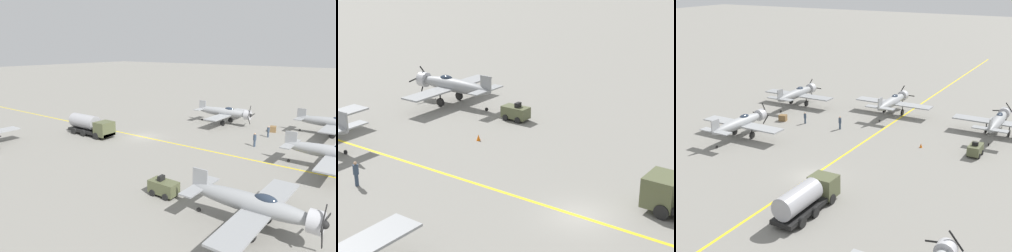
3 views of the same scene
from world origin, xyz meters
The scene contains 6 objects.
ground_plane centered at (0.00, 0.00, 0.00)m, with size 400.00×400.00×0.00m, color gray.
taxiway_stripe centered at (0.00, 0.00, 0.00)m, with size 0.30×160.00×0.01m, color yellow.
airplane_far_right centered at (14.31, 23.12, 2.01)m, with size 12.00×9.98×3.65m.
tow_tractor centered at (13.64, 14.50, 0.79)m, with size 1.57×2.60×1.79m.
ground_crew_walking centered at (-5.22, 15.08, 1.01)m, with size 0.40×0.40×1.86m.
traffic_cone centered at (7.10, 13.86, 0.28)m, with size 0.36×0.36×0.55m, color orange.
Camera 2 is at (-28.50, -14.87, 16.92)m, focal length 60.00 mm.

